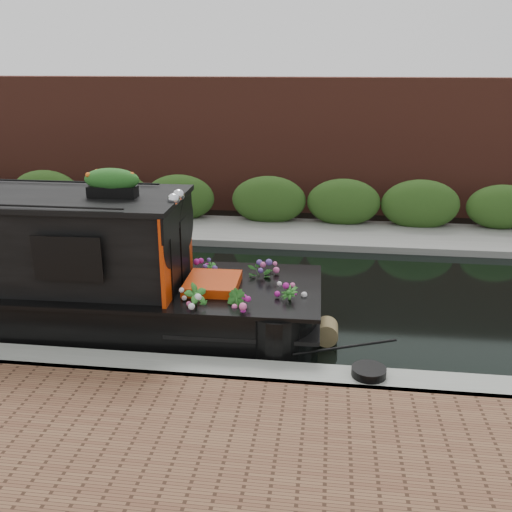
# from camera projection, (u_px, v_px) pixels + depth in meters

# --- Properties ---
(ground) EXTENTS (80.00, 80.00, 0.00)m
(ground) POSITION_uv_depth(u_px,v_px,m) (231.00, 294.00, 11.44)
(ground) COLOR black
(ground) RESTS_ON ground
(near_bank_coping) EXTENTS (40.00, 0.60, 0.50)m
(near_bank_coping) POSITION_uv_depth(u_px,v_px,m) (193.00, 381.00, 8.34)
(near_bank_coping) COLOR gray
(near_bank_coping) RESTS_ON ground
(far_bank_path) EXTENTS (40.00, 2.40, 0.34)m
(far_bank_path) POSITION_uv_depth(u_px,v_px,m) (258.00, 235.00, 15.38)
(far_bank_path) COLOR slate
(far_bank_path) RESTS_ON ground
(far_hedge) EXTENTS (40.00, 1.10, 2.80)m
(far_hedge) POSITION_uv_depth(u_px,v_px,m) (262.00, 226.00, 16.22)
(far_hedge) COLOR #294A18
(far_hedge) RESTS_ON ground
(far_brick_wall) EXTENTS (40.00, 1.00, 8.00)m
(far_brick_wall) POSITION_uv_depth(u_px,v_px,m) (270.00, 208.00, 18.19)
(far_brick_wall) COLOR #5C2A1F
(far_brick_wall) RESTS_ON ground
(rope_fender) EXTENTS (0.38, 0.43, 0.38)m
(rope_fender) POSITION_uv_depth(u_px,v_px,m) (327.00, 332.00, 9.44)
(rope_fender) COLOR brown
(rope_fender) RESTS_ON ground
(coiled_mooring_rope) EXTENTS (0.49, 0.49, 0.12)m
(coiled_mooring_rope) POSITION_uv_depth(u_px,v_px,m) (369.00, 372.00, 7.98)
(coiled_mooring_rope) COLOR black
(coiled_mooring_rope) RESTS_ON near_bank_coping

